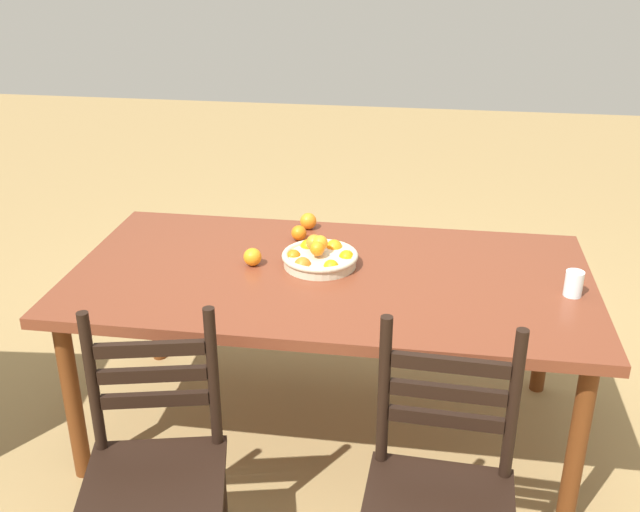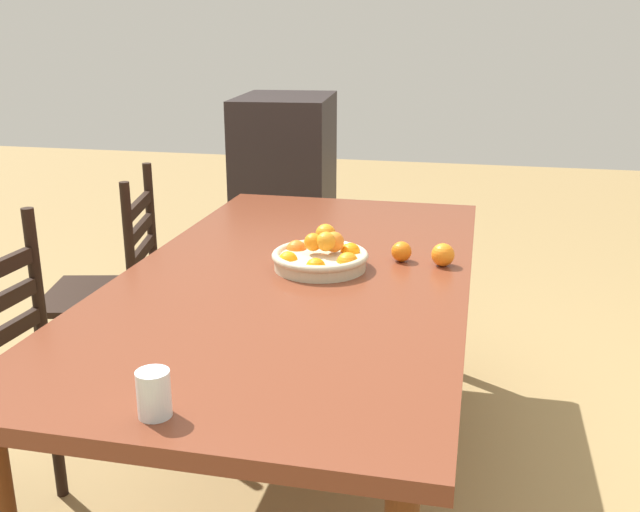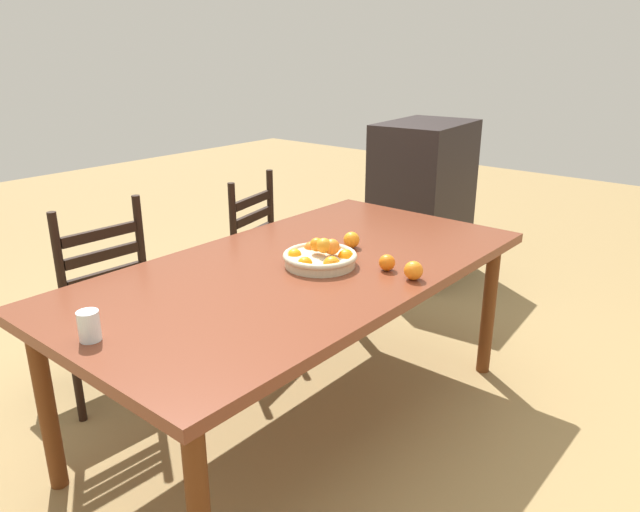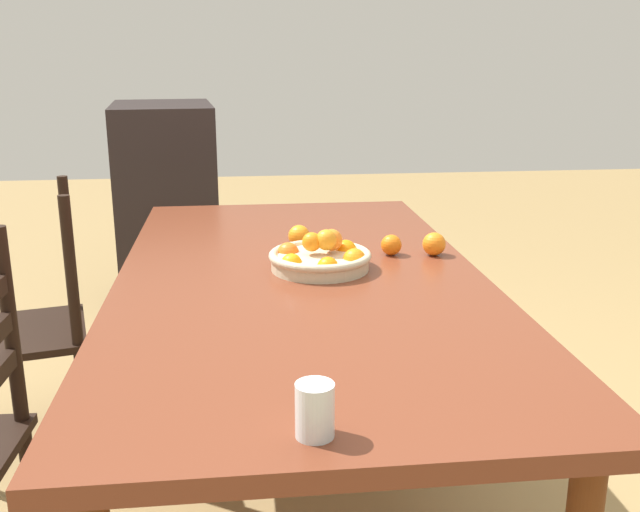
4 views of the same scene
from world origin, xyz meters
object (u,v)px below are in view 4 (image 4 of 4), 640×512
(orange_loose_0, at_px, (434,244))
(orange_loose_1, at_px, (391,245))
(fruit_bowl, at_px, (321,257))
(dining_table, at_px, (301,296))
(drinking_glass, at_px, (315,410))
(chair_near_window, at_px, (34,328))
(cabinet, at_px, (167,206))
(orange_loose_2, at_px, (299,236))

(orange_loose_0, relative_size, orange_loose_1, 1.12)
(orange_loose_1, bearing_deg, fruit_bowl, 117.92)
(dining_table, distance_m, orange_loose_0, 0.47)
(dining_table, height_order, orange_loose_1, orange_loose_1)
(orange_loose_1, distance_m, drinking_glass, 1.12)
(chair_near_window, bearing_deg, cabinet, 154.94)
(orange_loose_0, bearing_deg, dining_table, 110.03)
(chair_near_window, bearing_deg, orange_loose_2, 70.29)
(dining_table, distance_m, fruit_bowl, 0.13)
(orange_loose_1, height_order, drinking_glass, drinking_glass)
(dining_table, relative_size, chair_near_window, 2.16)
(chair_near_window, height_order, fruit_bowl, chair_near_window)
(cabinet, xyz_separation_m, fruit_bowl, (-1.85, -0.62, 0.22))
(dining_table, relative_size, cabinet, 1.84)
(cabinet, bearing_deg, dining_table, -169.14)
(dining_table, relative_size, orange_loose_0, 27.48)
(orange_loose_0, bearing_deg, chair_near_window, 78.88)
(fruit_bowl, height_order, drinking_glass, fruit_bowl)
(dining_table, relative_size, drinking_glass, 21.17)
(chair_near_window, bearing_deg, fruit_bowl, 55.63)
(fruit_bowl, height_order, orange_loose_2, fruit_bowl)
(orange_loose_0, relative_size, drinking_glass, 0.77)
(dining_table, height_order, orange_loose_2, orange_loose_2)
(orange_loose_0, height_order, drinking_glass, drinking_glass)
(cabinet, xyz_separation_m, orange_loose_1, (-1.72, -0.85, 0.22))
(orange_loose_2, bearing_deg, cabinet, 19.85)
(orange_loose_0, distance_m, orange_loose_2, 0.43)
(orange_loose_0, bearing_deg, drinking_glass, 155.14)
(orange_loose_1, bearing_deg, chair_near_window, 78.51)
(dining_table, height_order, drinking_glass, drinking_glass)
(dining_table, height_order, cabinet, cabinet)
(fruit_bowl, relative_size, orange_loose_0, 4.14)
(orange_loose_1, height_order, orange_loose_2, orange_loose_2)
(orange_loose_0, bearing_deg, fruit_bowl, 106.22)
(cabinet, relative_size, fruit_bowl, 3.60)
(fruit_bowl, xyz_separation_m, orange_loose_1, (0.12, -0.23, -0.00))
(orange_loose_0, xyz_separation_m, orange_loose_2, (0.15, 0.41, -0.00))
(dining_table, bearing_deg, orange_loose_1, -59.64)
(drinking_glass, bearing_deg, dining_table, -3.57)
(cabinet, relative_size, orange_loose_1, 16.66)
(chair_near_window, xyz_separation_m, orange_loose_0, (-0.25, -1.29, 0.32))
(drinking_glass, bearing_deg, orange_loose_1, -18.37)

